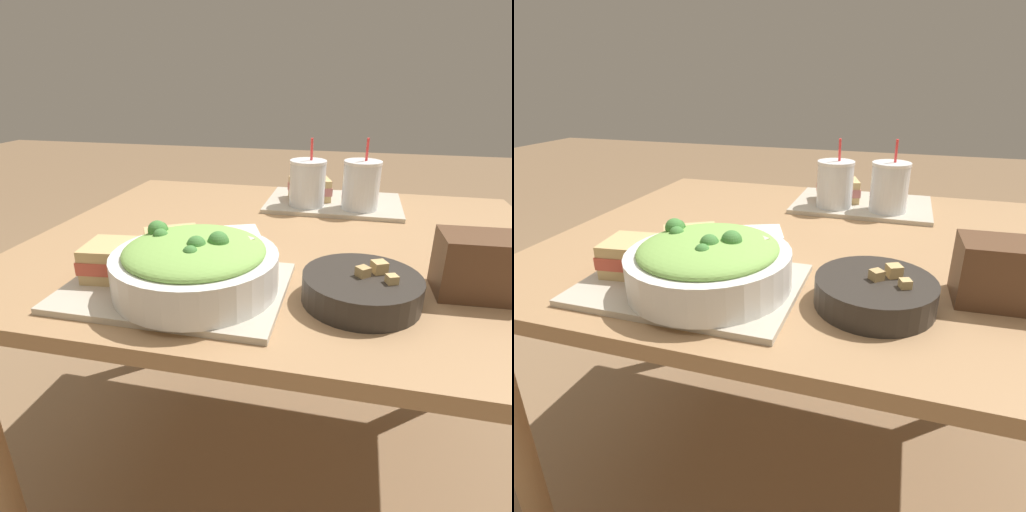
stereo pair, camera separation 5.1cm
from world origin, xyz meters
The scene contains 13 objects.
ground_plane centered at (0.00, 0.00, 0.00)m, with size 12.00×12.00×0.00m, color #846647.
dining_table centered at (0.00, 0.00, 0.65)m, with size 1.21×1.00×0.74m.
tray_near centered at (-0.16, -0.31, 0.75)m, with size 0.39×0.28×0.01m.
tray_far centered at (0.08, 0.32, 0.75)m, with size 0.39×0.28×0.01m.
salad_bowl centered at (-0.12, -0.32, 0.80)m, with size 0.29×0.29×0.11m.
soup_bowl centered at (0.17, -0.28, 0.77)m, with size 0.20×0.20×0.07m.
sandwich_near centered at (-0.27, -0.30, 0.79)m, with size 0.14×0.11×0.06m.
baguette_near centered at (-0.20, -0.22, 0.80)m, with size 0.13×0.12×0.08m.
sandwich_far centered at (0.01, 0.32, 0.79)m, with size 0.14×0.13×0.06m.
drink_cup_dark centered at (0.01, 0.25, 0.82)m, with size 0.10×0.10×0.19m.
drink_cup_red centered at (0.16, 0.25, 0.82)m, with size 0.10×0.10×0.20m.
chip_bag centered at (0.37, -0.21, 0.80)m, with size 0.16×0.11×0.11m.
napkin_folded centered at (-0.15, 0.00, 0.75)m, with size 0.18×0.16×0.00m.
Camera 1 is at (0.14, -0.96, 1.11)m, focal length 30.00 mm.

